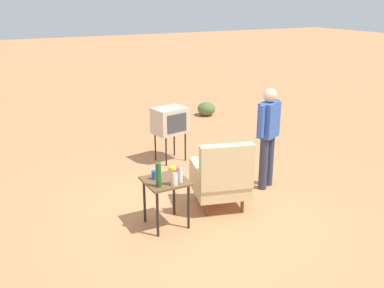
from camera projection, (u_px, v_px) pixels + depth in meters
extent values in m
plane|color=#C17A4C|center=(203.00, 209.00, 6.43)|extent=(60.00, 60.00, 0.00)
cylinder|color=brown|center=(231.00, 190.00, 6.82)|extent=(0.05, 0.05, 0.22)
cylinder|color=brown|center=(198.00, 193.00, 6.71)|extent=(0.05, 0.05, 0.22)
cylinder|color=brown|center=(242.00, 205.00, 6.33)|extent=(0.05, 0.05, 0.22)
cylinder|color=brown|center=(207.00, 208.00, 6.22)|extent=(0.05, 0.05, 0.22)
cube|color=#CCB784|center=(220.00, 186.00, 6.45)|extent=(0.93, 0.93, 0.20)
cube|color=#CCB784|center=(227.00, 167.00, 6.02)|extent=(0.78, 0.36, 0.64)
cube|color=#CCB784|center=(241.00, 169.00, 6.44)|extent=(0.32, 0.70, 0.26)
cube|color=#CCB784|center=(199.00, 173.00, 6.31)|extent=(0.32, 0.70, 0.26)
cylinder|color=black|center=(174.00, 194.00, 6.18)|extent=(0.04, 0.04, 0.64)
cylinder|color=black|center=(144.00, 201.00, 5.98)|extent=(0.04, 0.04, 0.64)
cylinder|color=black|center=(188.00, 207.00, 5.81)|extent=(0.04, 0.04, 0.64)
cylinder|color=black|center=(158.00, 214.00, 5.61)|extent=(0.04, 0.04, 0.64)
cube|color=brown|center=(166.00, 181.00, 5.79)|extent=(0.56, 0.56, 0.03)
cylinder|color=black|center=(166.00, 152.00, 8.00)|extent=(0.03, 0.03, 0.55)
cylinder|color=black|center=(185.00, 147.00, 8.26)|extent=(0.03, 0.03, 0.55)
cylinder|color=black|center=(155.00, 147.00, 8.27)|extent=(0.03, 0.03, 0.55)
cylinder|color=black|center=(174.00, 142.00, 8.53)|extent=(0.03, 0.03, 0.55)
cube|color=#BCB299|center=(170.00, 121.00, 8.10)|extent=(0.67, 0.54, 0.48)
cube|color=#383D3F|center=(177.00, 123.00, 7.93)|extent=(0.42, 0.08, 0.34)
cylinder|color=#2D3347|center=(269.00, 160.00, 7.14)|extent=(0.14, 0.14, 0.86)
cylinder|color=#2D3347|center=(263.00, 164.00, 6.99)|extent=(0.14, 0.14, 0.86)
cube|color=#3356A8|center=(269.00, 120.00, 6.84)|extent=(0.42, 0.35, 0.56)
cylinder|color=#3356A8|center=(276.00, 115.00, 7.01)|extent=(0.09, 0.09, 0.50)
cylinder|color=#3356A8|center=(262.00, 121.00, 6.65)|extent=(0.09, 0.09, 0.50)
sphere|color=#DBAD84|center=(270.00, 95.00, 6.72)|extent=(0.22, 0.22, 0.22)
cylinder|color=silver|center=(180.00, 175.00, 5.68)|extent=(0.06, 0.06, 0.20)
cylinder|color=blue|center=(154.00, 175.00, 5.79)|extent=(0.07, 0.07, 0.12)
cylinder|color=#1E5623|center=(158.00, 175.00, 5.53)|extent=(0.07, 0.07, 0.32)
cylinder|color=silver|center=(174.00, 179.00, 5.60)|extent=(0.09, 0.09, 0.18)
sphere|color=yellow|center=(174.00, 168.00, 5.55)|extent=(0.07, 0.07, 0.07)
sphere|color=#E04C66|center=(177.00, 168.00, 5.56)|extent=(0.07, 0.07, 0.07)
sphere|color=orange|center=(171.00, 169.00, 5.55)|extent=(0.07, 0.07, 0.07)
ellipsoid|color=#516B38|center=(206.00, 109.00, 11.46)|extent=(0.47, 0.47, 0.36)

